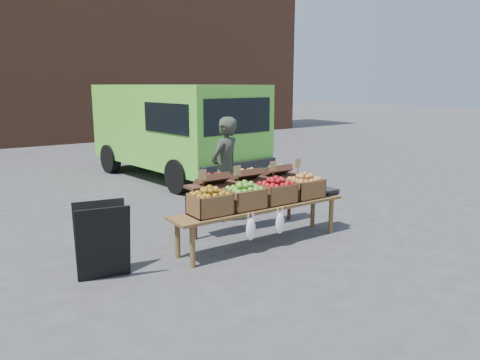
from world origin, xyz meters
TOP-DOWN VIEW (x-y plane):
  - ground at (0.00, 0.00)m, footprint 80.00×80.00m
  - brick_building at (0.00, 15.00)m, footprint 24.00×4.00m
  - delivery_van at (1.34, 5.07)m, footprint 2.80×5.17m
  - vendor at (0.31, 1.27)m, footprint 0.74×0.62m
  - chalkboard_sign at (-2.18, 0.05)m, footprint 0.65×0.44m
  - back_table at (0.28, 0.66)m, footprint 2.10×0.44m
  - display_bench at (0.03, -0.06)m, footprint 2.70×0.56m
  - crate_golden_apples at (-0.80, -0.06)m, footprint 0.50×0.40m
  - crate_russet_pears at (-0.25, -0.06)m, footprint 0.50×0.40m
  - crate_red_apples at (0.30, -0.06)m, footprint 0.50×0.40m
  - crate_green_apples at (0.85, -0.06)m, footprint 0.50×0.40m
  - weighing_scale at (1.28, -0.06)m, footprint 0.34×0.30m

SIDE VIEW (x-z plane):
  - ground at x=0.00m, z-range 0.00..0.00m
  - display_bench at x=0.03m, z-range 0.00..0.57m
  - chalkboard_sign at x=-2.18m, z-range 0.00..0.91m
  - back_table at x=0.28m, z-range 0.00..1.04m
  - weighing_scale at x=1.28m, z-range 0.57..0.65m
  - crate_golden_apples at x=-0.80m, z-range 0.57..0.85m
  - crate_russet_pears at x=-0.25m, z-range 0.57..0.85m
  - crate_red_apples at x=0.30m, z-range 0.57..0.85m
  - crate_green_apples at x=0.85m, z-range 0.57..0.85m
  - vendor at x=0.31m, z-range 0.00..1.72m
  - delivery_van at x=1.34m, z-range 0.00..2.22m
  - brick_building at x=0.00m, z-range 0.00..10.00m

